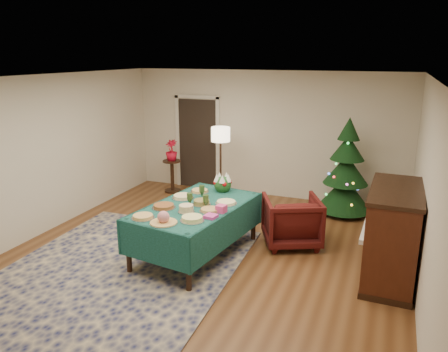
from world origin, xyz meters
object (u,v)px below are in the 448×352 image
at_px(piano, 392,235).
at_px(potted_plant, 172,155).
at_px(side_table, 172,177).
at_px(gift_box, 221,209).
at_px(armchair, 292,218).
at_px(christmas_tree, 346,172).
at_px(floor_lamp, 221,139).
at_px(buffet_table, 196,215).

bearing_deg(piano, potted_plant, 152.34).
height_order(side_table, potted_plant, potted_plant).
xyz_separation_m(gift_box, armchair, (0.80, 1.08, -0.43)).
distance_m(gift_box, christmas_tree, 3.20).
height_order(christmas_tree, piano, christmas_tree).
height_order(gift_box, armchair, gift_box).
distance_m(floor_lamp, piano, 4.09).
bearing_deg(armchair, floor_lamp, -64.62).
distance_m(gift_box, potted_plant, 3.73).
bearing_deg(buffet_table, potted_plant, 123.99).
bearing_deg(potted_plant, gift_box, -51.16).
relative_size(armchair, side_table, 1.23).
bearing_deg(gift_box, christmas_tree, 63.29).
distance_m(side_table, christmas_tree, 3.81).
bearing_deg(buffet_table, christmas_tree, 54.84).
relative_size(gift_box, piano, 0.09).
xyz_separation_m(gift_box, piano, (2.32, 0.46, -0.24)).
xyz_separation_m(gift_box, potted_plant, (-2.34, 2.90, -0.02)).
xyz_separation_m(gift_box, christmas_tree, (1.44, 2.86, -0.02)).
bearing_deg(christmas_tree, potted_plant, 179.34).
height_order(gift_box, piano, piano).
bearing_deg(armchair, potted_plant, -54.67).
bearing_deg(christmas_tree, buffet_table, -125.16).
xyz_separation_m(side_table, potted_plant, (-0.00, -0.00, 0.50)).
xyz_separation_m(gift_box, side_table, (-2.34, 2.90, -0.52)).
height_order(potted_plant, christmas_tree, christmas_tree).
bearing_deg(armchair, gift_box, 28.91).
distance_m(floor_lamp, potted_plant, 1.39).
distance_m(potted_plant, christmas_tree, 3.78).
height_order(buffet_table, piano, piano).
bearing_deg(gift_box, piano, 11.25).
bearing_deg(floor_lamp, armchair, -40.07).
xyz_separation_m(armchair, potted_plant, (-3.14, 1.82, 0.41)).
height_order(armchair, floor_lamp, floor_lamp).
distance_m(buffet_table, armchair, 1.60).
height_order(floor_lamp, christmas_tree, christmas_tree).
distance_m(gift_box, floor_lamp, 2.89).
xyz_separation_m(buffet_table, gift_box, (0.48, -0.14, 0.22)).
bearing_deg(piano, gift_box, -168.75).
distance_m(potted_plant, piano, 5.26).
relative_size(gift_box, armchair, 0.15).
bearing_deg(floor_lamp, side_table, 168.68).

